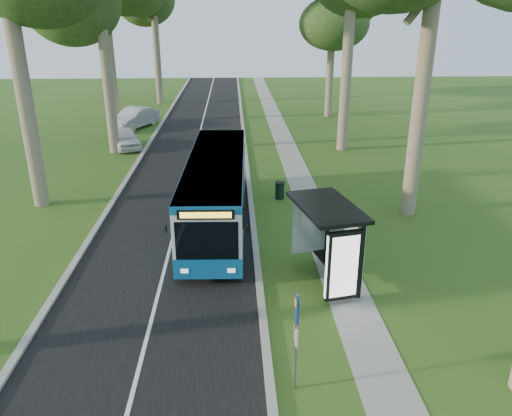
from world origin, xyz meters
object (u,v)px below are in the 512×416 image
at_px(bus, 217,191).
at_px(car_silver, 134,118).
at_px(bus_stop_sign, 296,332).
at_px(litter_bin, 280,190).
at_px(bus_shelter, 333,233).
at_px(car_white, 125,138).

relative_size(bus, car_silver, 2.31).
bearing_deg(bus_stop_sign, car_silver, 104.65).
xyz_separation_m(litter_bin, car_silver, (-10.54, 17.50, 0.38)).
bearing_deg(bus_shelter, car_white, 106.43).
distance_m(bus, car_silver, 21.94).
height_order(bus_shelter, litter_bin, bus_shelter).
xyz_separation_m(litter_bin, car_white, (-10.03, 10.91, 0.26)).
bearing_deg(bus_shelter, bus, 112.31).
distance_m(bus_shelter, car_white, 22.80).
bearing_deg(car_white, bus_stop_sign, -91.84).
bearing_deg(car_white, car_silver, 72.53).
distance_m(bus, litter_bin, 4.58).
bearing_deg(bus, bus_stop_sign, -76.65).
distance_m(car_white, car_silver, 6.61).
height_order(litter_bin, car_silver, car_silver).
xyz_separation_m(bus_stop_sign, litter_bin, (0.91, 14.03, -1.27)).
xyz_separation_m(bus, bus_shelter, (4.07, -5.89, 0.48)).
bearing_deg(bus, litter_bin, 46.82).
height_order(bus, car_silver, bus).
bearing_deg(bus_shelter, bus_stop_sign, -122.64).
xyz_separation_m(car_white, car_silver, (-0.51, 6.59, 0.12)).
distance_m(bus_shelter, car_silver, 28.93).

